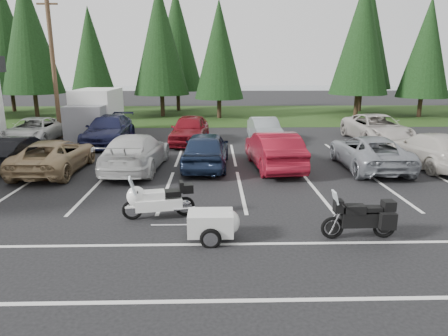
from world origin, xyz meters
TOP-DOWN VIEW (x-y plane):
  - ground at (0.00, 0.00)m, footprint 120.00×120.00m
  - grass_strip at (0.00, 24.00)m, footprint 80.00×16.00m
  - lake_water at (4.00, 55.00)m, footprint 70.00×50.00m
  - utility_pole at (-10.00, 12.00)m, footprint 1.60×0.26m
  - box_truck at (-8.00, 12.50)m, footprint 2.40×5.60m
  - stall_markings at (0.00, 2.00)m, footprint 32.00×16.00m
  - conifer_2 at (-16.00, 22.80)m, footprint 5.10×5.10m
  - conifer_3 at (-10.50, 21.40)m, footprint 3.87×3.87m
  - conifer_4 at (-5.00, 22.90)m, footprint 4.80×4.80m
  - conifer_5 at (0.00, 21.60)m, footprint 4.14×4.14m
  - conifer_6 at (12.00, 22.10)m, footprint 4.93×4.93m
  - conifer_7 at (17.50, 21.80)m, footprint 4.27×4.27m
  - conifer_back_a at (-20.00, 27.00)m, footprint 5.28×5.28m
  - conifer_back_b at (-4.00, 27.50)m, footprint 4.97×4.97m
  - conifer_back_c at (14.00, 26.80)m, footprint 5.50×5.50m
  - car_near_1 at (-9.11, 4.66)m, footprint 1.68×4.29m
  - car_near_2 at (-7.17, 3.79)m, footprint 2.36×5.01m
  - car_near_3 at (-3.82, 4.05)m, footprint 2.53×5.50m
  - car_near_4 at (-0.82, 4.36)m, footprint 2.19×4.85m
  - car_near_5 at (2.12, 4.16)m, footprint 2.15×5.06m
  - car_near_6 at (6.27, 4.06)m, footprint 2.46×5.22m
  - car_near_7 at (9.14, 4.31)m, footprint 2.61×5.40m
  - car_far_0 at (-10.94, 10.50)m, footprint 2.51×5.18m
  - car_far_1 at (-6.50, 10.05)m, footprint 2.24×5.48m
  - car_far_2 at (-1.86, 9.99)m, footprint 2.35×4.94m
  - car_far_3 at (2.51, 10.38)m, footprint 1.78×4.35m
  - car_far_4 at (9.09, 10.24)m, footprint 2.82×5.80m
  - touring_motorcycle at (-2.10, -1.62)m, footprint 2.44×1.15m
  - cargo_trailer at (-0.57, -3.22)m, footprint 1.68×0.94m
  - adventure_motorcycle at (3.26, -3.21)m, footprint 2.18×0.79m

SIDE VIEW (x-z plane):
  - ground at x=0.00m, z-range 0.00..0.00m
  - lake_water at x=4.00m, z-range -0.01..0.01m
  - stall_markings at x=0.00m, z-range 0.00..0.01m
  - grass_strip at x=0.00m, z-range 0.00..0.01m
  - cargo_trailer at x=-0.57m, z-range 0.00..0.77m
  - touring_motorcycle at x=-2.10m, z-range 0.00..1.30m
  - adventure_motorcycle at x=3.26m, z-range 0.00..1.32m
  - car_near_2 at x=-7.17m, z-range 0.00..1.38m
  - car_near_1 at x=-9.11m, z-range 0.00..1.39m
  - car_far_3 at x=2.51m, z-range 0.00..1.40m
  - car_far_0 at x=-10.94m, z-range 0.00..1.42m
  - car_near_6 at x=6.27m, z-range 0.00..1.44m
  - car_near_7 at x=9.14m, z-range 0.00..1.51m
  - car_near_3 at x=-3.82m, z-range 0.00..1.56m
  - car_far_4 at x=9.09m, z-range 0.00..1.59m
  - car_far_1 at x=-6.50m, z-range 0.00..1.59m
  - car_near_4 at x=-0.82m, z-range 0.00..1.62m
  - car_near_5 at x=2.12m, z-range 0.00..1.62m
  - car_far_2 at x=-1.86m, z-range 0.00..1.63m
  - box_truck at x=-8.00m, z-range 0.00..2.90m
  - utility_pole at x=-10.00m, z-range 0.20..9.20m
  - conifer_3 at x=-10.50m, z-range 0.76..9.78m
  - conifer_5 at x=0.00m, z-range 0.81..10.45m
  - conifer_7 at x=17.50m, z-range 0.84..10.78m
  - conifer_4 at x=-5.00m, z-range 0.95..12.12m
  - conifer_6 at x=12.00m, z-range 0.97..12.45m
  - conifer_back_b at x=-4.00m, z-range 0.98..12.56m
  - conifer_2 at x=-16.00m, z-range 1.01..12.90m
  - conifer_back_a at x=-20.00m, z-range 1.04..13.34m
  - conifer_back_c at x=14.00m, z-range 1.09..13.90m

